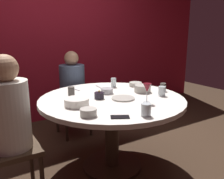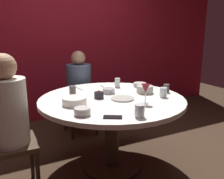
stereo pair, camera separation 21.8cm
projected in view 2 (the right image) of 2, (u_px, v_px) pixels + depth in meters
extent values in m
plane|color=#382619|center=(112.00, 166.00, 2.50)|extent=(8.00, 8.00, 0.00)
cube|color=maroon|center=(61.00, 35.00, 3.70)|extent=(6.00, 0.10, 2.60)
cylinder|color=silver|center=(112.00, 100.00, 2.33)|extent=(1.40, 1.40, 0.04)
cylinder|color=#332319|center=(112.00, 135.00, 2.42)|extent=(0.14, 0.14, 0.70)
cylinder|color=#2D2116|center=(112.00, 165.00, 2.49)|extent=(0.60, 0.60, 0.03)
cube|color=#3F2D1E|center=(11.00, 145.00, 1.98)|extent=(0.40, 0.40, 0.04)
cylinder|color=beige|center=(8.00, 112.00, 1.92)|extent=(0.31, 0.31, 0.54)
sphere|color=tan|center=(3.00, 67.00, 1.83)|extent=(0.21, 0.21, 0.21)
cylinder|color=#332319|center=(38.00, 175.00, 1.97)|extent=(0.04, 0.04, 0.43)
cylinder|color=#332319|center=(32.00, 157.00, 2.26)|extent=(0.04, 0.04, 0.43)
cube|color=#3F2D1E|center=(80.00, 101.00, 3.23)|extent=(0.40, 0.40, 0.04)
cylinder|color=#475670|center=(79.00, 82.00, 3.17)|extent=(0.33, 0.33, 0.47)
sphere|color=tan|center=(78.00, 58.00, 3.09)|extent=(0.18, 0.18, 0.18)
cylinder|color=#332319|center=(65.00, 115.00, 3.36)|extent=(0.04, 0.04, 0.43)
cylinder|color=#332319|center=(72.00, 124.00, 3.07)|extent=(0.04, 0.04, 0.43)
cylinder|color=#332319|center=(87.00, 112.00, 3.51)|extent=(0.04, 0.04, 0.43)
cylinder|color=#332319|center=(97.00, 119.00, 3.21)|extent=(0.04, 0.04, 0.43)
cylinder|color=black|center=(99.00, 95.00, 2.29)|extent=(0.09, 0.09, 0.06)
sphere|color=#F9D159|center=(99.00, 91.00, 2.28)|extent=(0.02, 0.02, 0.02)
cylinder|color=silver|center=(145.00, 103.00, 2.13)|extent=(0.06, 0.06, 0.01)
cylinder|color=silver|center=(145.00, 98.00, 2.12)|extent=(0.01, 0.01, 0.09)
cone|color=maroon|center=(146.00, 89.00, 2.10)|extent=(0.08, 0.08, 0.08)
cylinder|color=#B2ADA3|center=(123.00, 99.00, 2.26)|extent=(0.22, 0.22, 0.01)
cube|color=black|center=(113.00, 117.00, 1.79)|extent=(0.16, 0.13, 0.01)
cylinder|color=#B7B7BC|center=(109.00, 91.00, 2.48)|extent=(0.13, 0.13, 0.05)
cylinder|color=silver|center=(74.00, 101.00, 2.09)|extent=(0.21, 0.21, 0.07)
cylinder|color=#B2ADA3|center=(145.00, 89.00, 2.49)|extent=(0.17, 0.17, 0.07)
cylinder|color=#B2ADA3|center=(82.00, 111.00, 1.84)|extent=(0.13, 0.13, 0.06)
cylinder|color=#B2ADA3|center=(140.00, 85.00, 2.76)|extent=(0.14, 0.14, 0.05)
cylinder|color=#4C4742|center=(166.00, 88.00, 2.50)|extent=(0.06, 0.06, 0.09)
cylinder|color=silver|center=(163.00, 92.00, 2.33)|extent=(0.07, 0.07, 0.09)
cylinder|color=#4C4742|center=(73.00, 91.00, 2.40)|extent=(0.06, 0.06, 0.09)
cylinder|color=silver|center=(140.00, 111.00, 1.79)|extent=(0.08, 0.08, 0.10)
cylinder|color=silver|center=(117.00, 83.00, 2.74)|extent=(0.06, 0.06, 0.10)
cube|color=#B7B7BC|center=(103.00, 87.00, 2.75)|extent=(0.03, 0.18, 0.01)
cube|color=#B7B7BC|center=(79.00, 88.00, 2.68)|extent=(0.04, 0.18, 0.01)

